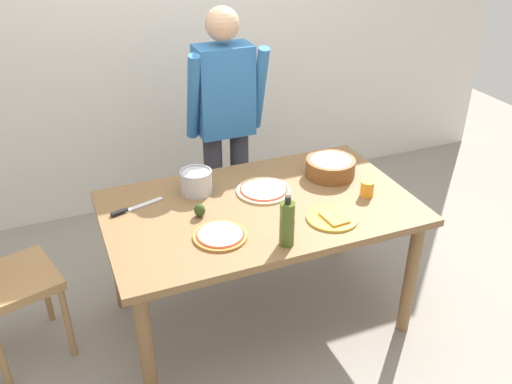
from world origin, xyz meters
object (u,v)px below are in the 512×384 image
object	(u,v)px
chef_knife	(131,209)
person_cook	(225,119)
pizza_cooked_on_tray	(220,235)
pizza_raw_on_board	(264,190)
steel_pot	(196,181)
avocado	(200,210)
plate_with_slice	(333,218)
popcorn_bowl	(330,166)
olive_oil_bottle	(287,223)
cup_orange	(367,189)
dining_table	(260,219)

from	to	relation	value
chef_knife	person_cook	bearing A→B (deg)	37.99
person_cook	pizza_cooked_on_tray	distance (m)	1.04
pizza_raw_on_board	chef_knife	bearing A→B (deg)	173.50
steel_pot	avocado	world-z (taller)	steel_pot
pizza_raw_on_board	pizza_cooked_on_tray	bearing A→B (deg)	-137.91
person_cook	plate_with_slice	distance (m)	1.05
plate_with_slice	popcorn_bowl	bearing A→B (deg)	62.81
person_cook	pizza_cooked_on_tray	bearing A→B (deg)	-110.90
plate_with_slice	olive_oil_bottle	distance (m)	0.34
pizza_cooked_on_tray	popcorn_bowl	size ratio (longest dim) A/B	0.93
person_cook	cup_orange	size ratio (longest dim) A/B	19.06
dining_table	steel_pot	size ratio (longest dim) A/B	9.22
olive_oil_bottle	avocado	world-z (taller)	olive_oil_bottle
avocado	cup_orange	bearing A→B (deg)	-8.75
person_cook	steel_pot	bearing A→B (deg)	-124.38
olive_oil_bottle	avocado	size ratio (longest dim) A/B	3.66
dining_table	steel_pot	xyz separation A→B (m)	(-0.26, 0.25, 0.16)
pizza_cooked_on_tray	olive_oil_bottle	xyz separation A→B (m)	(0.27, -0.17, 0.10)
dining_table	popcorn_bowl	size ratio (longest dim) A/B	5.71
pizza_raw_on_board	cup_orange	size ratio (longest dim) A/B	3.50
person_cook	avocado	xyz separation A→B (m)	(-0.40, -0.75, -0.14)
dining_table	popcorn_bowl	xyz separation A→B (m)	(0.50, 0.15, 0.15)
dining_table	plate_with_slice	xyz separation A→B (m)	(0.28, -0.26, 0.10)
popcorn_bowl	steel_pot	bearing A→B (deg)	172.62
pizza_cooked_on_tray	popcorn_bowl	world-z (taller)	popcorn_bowl
dining_table	steel_pot	world-z (taller)	steel_pot
chef_knife	avocado	bearing A→B (deg)	-31.69
pizza_cooked_on_tray	olive_oil_bottle	size ratio (longest dim) A/B	1.02
dining_table	pizza_raw_on_board	size ratio (longest dim) A/B	5.38
plate_with_slice	cup_orange	size ratio (longest dim) A/B	3.06
popcorn_bowl	avocado	distance (m)	0.83
olive_oil_bottle	steel_pot	bearing A→B (deg)	111.27
pizza_cooked_on_tray	cup_orange	size ratio (longest dim) A/B	3.06
dining_table	olive_oil_bottle	distance (m)	0.43
popcorn_bowl	chef_knife	world-z (taller)	popcorn_bowl
popcorn_bowl	avocado	xyz separation A→B (m)	(-0.82, -0.14, -0.03)
pizza_raw_on_board	chef_knife	distance (m)	0.71
steel_pot	cup_orange	bearing A→B (deg)	-24.55
pizza_cooked_on_tray	plate_with_slice	xyz separation A→B (m)	(0.57, -0.06, -0.00)
dining_table	pizza_raw_on_board	distance (m)	0.17
person_cook	chef_knife	distance (m)	0.92
plate_with_slice	olive_oil_bottle	world-z (taller)	olive_oil_bottle
steel_pot	popcorn_bowl	bearing A→B (deg)	-7.38
person_cook	chef_knife	world-z (taller)	person_cook
dining_table	pizza_cooked_on_tray	xyz separation A→B (m)	(-0.29, -0.20, 0.10)
dining_table	chef_knife	size ratio (longest dim) A/B	5.62
pizza_cooked_on_tray	steel_pot	size ratio (longest dim) A/B	1.50
dining_table	avocado	world-z (taller)	avocado
popcorn_bowl	dining_table	bearing A→B (deg)	-162.93
olive_oil_bottle	steel_pot	distance (m)	0.67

